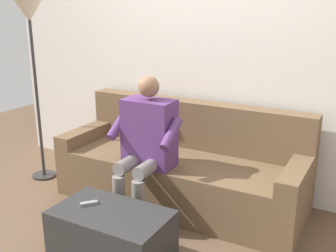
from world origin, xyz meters
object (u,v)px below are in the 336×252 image
(coffee_table, at_px, (112,237))
(couch, at_px, (182,169))
(person_solo_seated, at_px, (146,141))
(remote_gray, at_px, (89,203))
(floor_lamp, at_px, (30,28))

(coffee_table, bearing_deg, couch, -90.00)
(person_solo_seated, xyz_separation_m, remote_gray, (0.06, 0.67, -0.27))
(remote_gray, bearing_deg, floor_lamp, 99.08)
(remote_gray, bearing_deg, person_solo_seated, 36.82)
(person_solo_seated, height_order, remote_gray, person_solo_seated)
(remote_gray, relative_size, floor_lamp, 0.07)
(remote_gray, xyz_separation_m, floor_lamp, (1.30, -0.83, 1.10))
(floor_lamp, bearing_deg, remote_gray, 147.39)
(couch, xyz_separation_m, remote_gray, (0.19, 1.05, 0.09))
(couch, height_order, person_solo_seated, person_solo_seated)
(couch, relative_size, floor_lamp, 1.23)
(remote_gray, bearing_deg, couch, 31.39)
(couch, height_order, remote_gray, couch)
(coffee_table, height_order, floor_lamp, floor_lamp)
(coffee_table, distance_m, person_solo_seated, 0.83)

